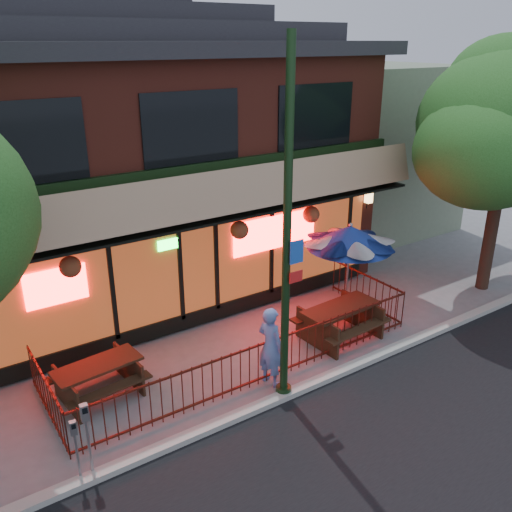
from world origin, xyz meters
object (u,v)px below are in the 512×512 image
(pedestrian, at_px, (271,346))
(parking_meter_near, at_px, (87,429))
(picnic_table_left, at_px, (98,375))
(parking_meter_far, at_px, (75,441))
(patio_umbrella, at_px, (350,237))
(picnic_table_right, at_px, (340,317))
(street_tree_right, at_px, (509,116))
(street_light, at_px, (287,253))

(pedestrian, relative_size, parking_meter_near, 1.24)
(pedestrian, bearing_deg, picnic_table_left, 50.56)
(parking_meter_far, bearing_deg, parking_meter_near, -0.02)
(pedestrian, bearing_deg, patio_umbrella, -79.47)
(picnic_table_right, xyz_separation_m, parking_meter_far, (-6.74, -1.10, 0.26))
(pedestrian, distance_m, parking_meter_far, 4.25)
(street_tree_right, xyz_separation_m, parking_meter_far, (-12.24, -0.99, -4.14))
(pedestrian, bearing_deg, parking_meter_near, 84.56)
(parking_meter_near, xyz_separation_m, parking_meter_far, (-0.21, 0.00, -0.16))
(street_tree_right, bearing_deg, picnic_table_left, 174.29)
(picnic_table_left, bearing_deg, patio_umbrella, -0.81)
(parking_meter_far, bearing_deg, picnic_table_right, 9.28)
(street_tree_right, distance_m, parking_meter_near, 12.72)
(parking_meter_far, bearing_deg, street_light, -0.04)
(street_light, xyz_separation_m, patio_umbrella, (3.56, 2.01, -0.99))
(picnic_table_left, xyz_separation_m, picnic_table_right, (5.68, -1.00, 0.07))
(pedestrian, bearing_deg, parking_meter_far, 84.22)
(street_light, relative_size, picnic_table_left, 3.74)
(street_light, distance_m, patio_umbrella, 4.21)
(patio_umbrella, distance_m, parking_meter_near, 7.91)
(picnic_table_left, bearing_deg, parking_meter_near, -112.12)
(street_tree_right, relative_size, parking_meter_near, 4.86)
(street_light, height_order, picnic_table_right, street_light)
(patio_umbrella, relative_size, parking_meter_near, 1.75)
(street_light, relative_size, pedestrian, 3.92)
(picnic_table_left, bearing_deg, street_tree_right, -5.71)
(picnic_table_left, height_order, pedestrian, pedestrian)
(picnic_table_left, height_order, parking_meter_far, parking_meter_far)
(street_light, xyz_separation_m, pedestrian, (0.02, 0.50, -2.26))
(street_tree_right, height_order, picnic_table_right, street_tree_right)
(picnic_table_right, relative_size, pedestrian, 1.15)
(picnic_table_left, distance_m, parking_meter_far, 2.38)
(street_tree_right, height_order, picnic_table_left, street_tree_right)
(patio_umbrella, bearing_deg, picnic_table_right, -138.56)
(picnic_table_left, height_order, patio_umbrella, patio_umbrella)
(street_tree_right, xyz_separation_m, picnic_table_left, (-11.18, 1.12, -4.47))
(street_tree_right, relative_size, parking_meter_far, 5.80)
(patio_umbrella, height_order, parking_meter_near, patio_umbrella)
(street_light, relative_size, picnic_table_right, 3.41)
(picnic_table_left, distance_m, picnic_table_right, 5.76)
(patio_umbrella, relative_size, parking_meter_far, 2.09)
(street_tree_right, bearing_deg, pedestrian, -176.53)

